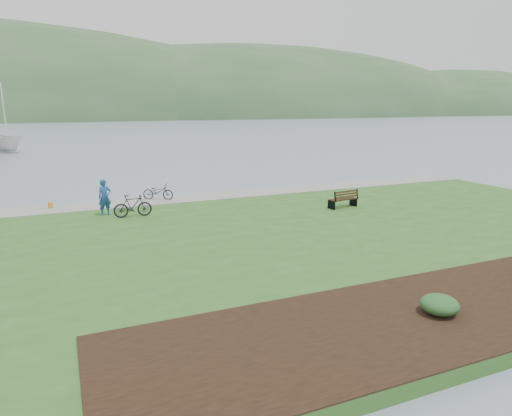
{
  "coord_description": "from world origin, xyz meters",
  "views": [
    {
      "loc": [
        -8.97,
        -18.01,
        5.66
      ],
      "look_at": [
        -1.45,
        -0.52,
        1.3
      ],
      "focal_mm": 32.0,
      "sensor_mm": 36.0,
      "label": 1
    }
  ],
  "objects_px": {
    "sailboat": "(9,152)",
    "park_bench": "(344,199)",
    "bicycle_a": "(158,192)",
    "person": "(104,194)"
  },
  "relations": [
    {
      "from": "person",
      "to": "bicycle_a",
      "type": "bearing_deg",
      "value": 26.3
    },
    {
      "from": "person",
      "to": "bicycle_a",
      "type": "xyz_separation_m",
      "value": [
        3.07,
        2.63,
        -0.57
      ]
    },
    {
      "from": "bicycle_a",
      "to": "sailboat",
      "type": "distance_m",
      "value": 38.2
    },
    {
      "from": "sailboat",
      "to": "bicycle_a",
      "type": "bearing_deg",
      "value": -103.31
    },
    {
      "from": "park_bench",
      "to": "sailboat",
      "type": "bearing_deg",
      "value": 105.81
    },
    {
      "from": "park_bench",
      "to": "sailboat",
      "type": "height_order",
      "value": "sailboat"
    },
    {
      "from": "person",
      "to": "sailboat",
      "type": "height_order",
      "value": "sailboat"
    },
    {
      "from": "person",
      "to": "sailboat",
      "type": "xyz_separation_m",
      "value": [
        -7.41,
        39.36,
        -1.42
      ]
    },
    {
      "from": "sailboat",
      "to": "park_bench",
      "type": "bearing_deg",
      "value": -95.27
    },
    {
      "from": "park_bench",
      "to": "bicycle_a",
      "type": "xyz_separation_m",
      "value": [
        -8.44,
        5.82,
        -0.03
      ]
    }
  ]
}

